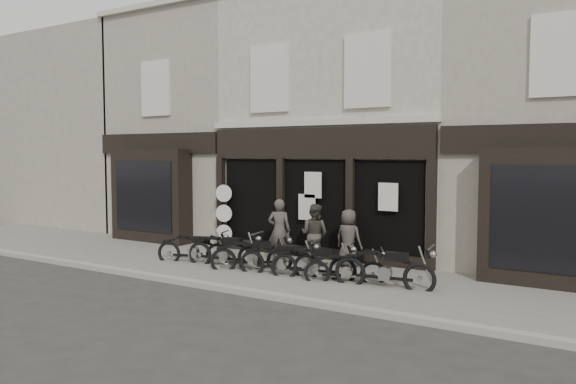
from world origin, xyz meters
The scene contains 18 objects.
ground_plane centered at (0.00, 0.00, 0.00)m, with size 90.00×90.00×0.00m, color #2D2B28.
pavement centered at (0.00, 0.90, 0.06)m, with size 30.00×4.20×0.12m, color #645F58.
kerb centered at (0.00, -1.25, 0.07)m, with size 30.00×0.25×0.13m, color gray.
central_building centered at (0.00, 5.95, 4.08)m, with size 7.30×6.22×8.34m.
neighbour_left centered at (-6.35, 5.90, 4.04)m, with size 5.60×6.73×8.34m.
neighbour_right centered at (6.35, 5.90, 4.04)m, with size 5.60×6.73×8.34m.
filler_left centered at (-14.50, 6.00, 4.10)m, with size 11.00×6.00×8.20m, color gray.
motorcycle_0 centered at (-2.55, 0.54, 0.41)m, with size 2.07×0.94×1.03m.
motorcycle_1 centered at (-1.48, 0.61, 0.43)m, with size 2.27×0.64×1.09m.
motorcycle_2 centered at (-0.59, 0.63, 0.41)m, with size 1.89×1.46×1.04m.
motorcycle_3 centered at (0.35, 0.49, 0.41)m, with size 2.11×0.77×1.02m.
motorcycle_4 centered at (1.30, 0.57, 0.41)m, with size 2.11×0.87×1.03m.
motorcycle_5 centered at (2.13, 0.64, 0.37)m, with size 1.80×1.10×0.93m.
motorcycle_6 centered at (3.12, 0.63, 0.45)m, with size 2.36×0.67×1.13m.
man_left centered at (-0.54, 1.84, 1.00)m, with size 0.65×0.42×1.77m, color #453E38.
man_centre centered at (0.49, 2.02, 0.95)m, with size 0.81×0.63×1.67m, color #3E3A32.
man_right centered at (1.42, 2.22, 0.90)m, with size 0.76×0.49×1.55m, color #3F3935.
advert_sign_post centered at (-3.12, 2.64, 1.09)m, with size 0.54×0.35×2.24m.
Camera 1 is at (7.92, -11.25, 3.17)m, focal length 35.00 mm.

